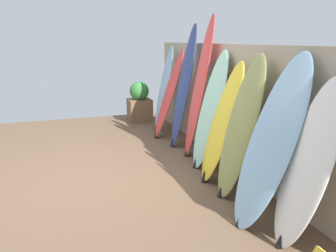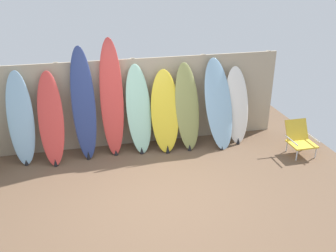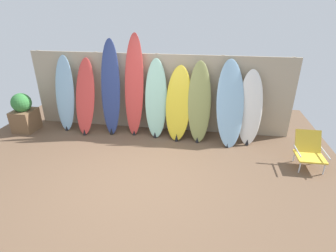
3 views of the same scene
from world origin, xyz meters
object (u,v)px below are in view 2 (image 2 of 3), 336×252
(surfboard_yellow_5, at_px, (165,112))
(surfboard_white_8, at_px, (237,106))
(surfboard_olive_6, at_px, (187,107))
(surfboard_navy_2, at_px, (84,105))
(beach_chair, at_px, (299,138))
(surfboard_red_3, at_px, (112,99))
(surfboard_red_1, at_px, (51,119))
(surfboard_skyblue_0, at_px, (21,119))
(surfboard_seafoam_4, at_px, (139,110))
(surfboard_skyblue_7, at_px, (219,105))

(surfboard_yellow_5, xyz_separation_m, surfboard_white_8, (1.53, 0.04, -0.02))
(surfboard_yellow_5, relative_size, surfboard_olive_6, 0.94)
(surfboard_navy_2, xyz_separation_m, beach_chair, (4.11, -0.85, -0.73))
(surfboard_red_3, height_order, surfboard_olive_6, surfboard_red_3)
(surfboard_yellow_5, xyz_separation_m, surfboard_olive_6, (0.46, 0.01, 0.06))
(beach_chair, bearing_deg, surfboard_red_1, -167.52)
(surfboard_yellow_5, distance_m, surfboard_olive_6, 0.46)
(surfboard_skyblue_0, distance_m, surfboard_yellow_5, 2.70)
(surfboard_red_1, relative_size, surfboard_navy_2, 0.80)
(surfboard_olive_6, bearing_deg, beach_chair, -20.69)
(surfboard_red_3, bearing_deg, surfboard_navy_2, -174.02)
(surfboard_seafoam_4, bearing_deg, surfboard_navy_2, -179.40)
(beach_chair, bearing_deg, surfboard_skyblue_0, -167.33)
(surfboard_navy_2, bearing_deg, surfboard_red_3, 5.98)
(surfboard_skyblue_7, height_order, surfboard_white_8, surfboard_skyblue_7)
(surfboard_yellow_5, bearing_deg, surfboard_white_8, 1.54)
(surfboard_olive_6, xyz_separation_m, beach_chair, (2.10, -0.79, -0.53))
(surfboard_red_1, height_order, surfboard_yellow_5, surfboard_red_1)
(surfboard_skyblue_0, height_order, beach_chair, surfboard_skyblue_0)
(surfboard_yellow_5, bearing_deg, surfboard_red_3, 173.47)
(beach_chair, bearing_deg, surfboard_navy_2, -169.68)
(surfboard_yellow_5, distance_m, surfboard_skyblue_7, 1.11)
(surfboard_white_8, bearing_deg, surfboard_skyblue_0, 179.55)
(surfboard_skyblue_7, relative_size, surfboard_white_8, 1.12)
(surfboard_olive_6, distance_m, beach_chair, 2.30)
(surfboard_skyblue_0, height_order, surfboard_red_3, surfboard_red_3)
(surfboard_red_1, xyz_separation_m, surfboard_navy_2, (0.61, 0.06, 0.21))
(surfboard_olive_6, distance_m, surfboard_skyblue_7, 0.65)
(surfboard_seafoam_4, distance_m, surfboard_white_8, 2.05)
(surfboard_yellow_5, height_order, beach_chair, surfboard_yellow_5)
(surfboard_skyblue_0, distance_m, surfboard_seafoam_4, 2.19)
(surfboard_red_3, xyz_separation_m, beach_chair, (3.57, -0.90, -0.80))
(surfboard_skyblue_0, height_order, surfboard_red_1, surfboard_skyblue_0)
(surfboard_red_3, xyz_separation_m, surfboard_seafoam_4, (0.51, -0.05, -0.26))
(surfboard_olive_6, height_order, surfboard_white_8, surfboard_olive_6)
(surfboard_skyblue_0, relative_size, surfboard_yellow_5, 1.09)
(surfboard_red_3, height_order, surfboard_seafoam_4, surfboard_red_3)
(surfboard_navy_2, bearing_deg, surfboard_olive_6, -1.58)
(surfboard_white_8, bearing_deg, surfboard_navy_2, 179.65)
(surfboard_red_1, relative_size, surfboard_skyblue_7, 0.97)
(surfboard_skyblue_0, height_order, surfboard_white_8, surfboard_skyblue_0)
(surfboard_yellow_5, bearing_deg, surfboard_seafoam_4, 172.08)
(surfboard_skyblue_0, bearing_deg, surfboard_skyblue_7, -1.68)
(surfboard_skyblue_0, xyz_separation_m, surfboard_yellow_5, (2.70, -0.07, -0.07))
(beach_chair, bearing_deg, surfboard_skyblue_7, 174.65)
(surfboard_red_1, bearing_deg, surfboard_red_3, 5.66)
(surfboard_olive_6, bearing_deg, surfboard_skyblue_0, 178.74)
(surfboard_seafoam_4, relative_size, beach_chair, 2.74)
(surfboard_olive_6, relative_size, beach_chair, 2.73)
(surfboard_seafoam_4, bearing_deg, surfboard_yellow_5, -7.92)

